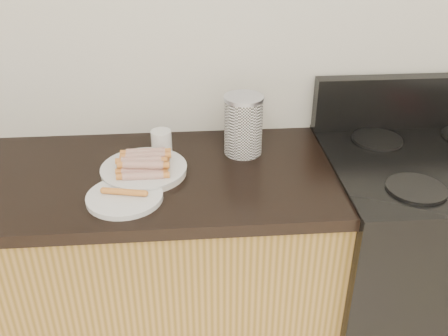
{
  "coord_description": "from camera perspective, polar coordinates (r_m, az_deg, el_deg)",
  "views": [
    {
      "loc": [
        -0.07,
        0.27,
        1.71
      ],
      "look_at": [
        0.04,
        1.62,
        0.95
      ],
      "focal_mm": 40.0,
      "sensor_mm": 36.0,
      "label": 1
    }
  ],
  "objects": [
    {
      "name": "main_plate",
      "position": [
        1.63,
        -9.12,
        -0.32
      ],
      "size": [
        0.28,
        0.28,
        0.02
      ],
      "primitive_type": "cylinder",
      "rotation": [
        0.0,
        0.0,
        0.03
      ],
      "color": "white",
      "rests_on": "counter_slab"
    },
    {
      "name": "burner_near_left",
      "position": [
        1.61,
        21.11,
        -2.21
      ],
      "size": [
        0.18,
        0.18,
        0.01
      ],
      "primitive_type": "cylinder",
      "color": "black",
      "rests_on": "stove"
    },
    {
      "name": "cabinet_base",
      "position": [
        2.01,
        -22.21,
        -12.85
      ],
      "size": [
        2.2,
        0.59,
        0.86
      ],
      "primitive_type": "cube",
      "color": "olive",
      "rests_on": "floor"
    },
    {
      "name": "canister",
      "position": [
        1.7,
        2.22,
        4.94
      ],
      "size": [
        0.13,
        0.13,
        0.21
      ],
      "rotation": [
        0.0,
        0.0,
        0.01
      ],
      "color": "white",
      "rests_on": "counter_slab"
    },
    {
      "name": "hotdog_pile",
      "position": [
        1.62,
        -9.2,
        0.66
      ],
      "size": [
        0.13,
        0.18,
        0.05
      ],
      "rotation": [
        0.0,
        0.0,
        -0.05
      ],
      "color": "maroon",
      "rests_on": "main_plate"
    },
    {
      "name": "burner_far_left",
      "position": [
        1.89,
        17.1,
        3.16
      ],
      "size": [
        0.18,
        0.18,
        0.01
      ],
      "primitive_type": "cylinder",
      "color": "black",
      "rests_on": "stove"
    },
    {
      "name": "side_plate",
      "position": [
        1.51,
        -11.28,
        -3.27
      ],
      "size": [
        0.26,
        0.26,
        0.02
      ],
      "primitive_type": "cylinder",
      "rotation": [
        0.0,
        0.0,
        -0.16
      ],
      "color": "white",
      "rests_on": "counter_slab"
    },
    {
      "name": "plain_sausages",
      "position": [
        1.5,
        -11.35,
        -2.69
      ],
      "size": [
        0.13,
        0.05,
        0.02
      ],
      "rotation": [
        0.0,
        0.0,
        -0.21
      ],
      "color": "#CA5D37",
      "rests_on": "side_plate"
    },
    {
      "name": "mug",
      "position": [
        1.73,
        -7.14,
        2.88
      ],
      "size": [
        0.08,
        0.08,
        0.09
      ],
      "primitive_type": "cylinder",
      "rotation": [
        0.0,
        0.0,
        0.09
      ],
      "color": "white",
      "rests_on": "counter_slab"
    },
    {
      "name": "stove",
      "position": [
        2.06,
        21.31,
        -10.44
      ],
      "size": [
        0.76,
        0.65,
        0.91
      ],
      "color": "black",
      "rests_on": "floor"
    },
    {
      "name": "wall_back",
      "position": [
        1.77,
        -2.24,
        16.05
      ],
      "size": [
        4.0,
        0.04,
        2.6
      ],
      "primitive_type": "cube",
      "color": "silver",
      "rests_on": "ground"
    },
    {
      "name": "stove_panel",
      "position": [
        2.01,
        20.95,
        7.09
      ],
      "size": [
        0.76,
        0.06,
        0.2
      ],
      "primitive_type": "cube",
      "color": "black",
      "rests_on": "stove"
    }
  ]
}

